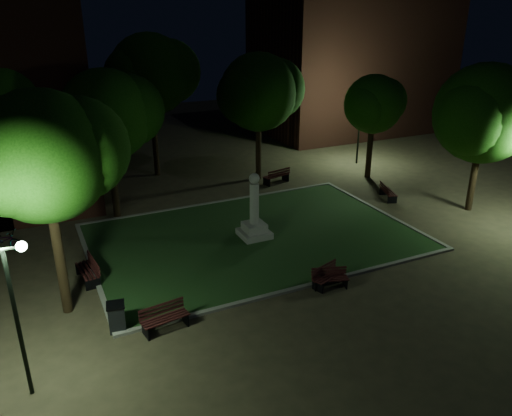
{
  "coord_description": "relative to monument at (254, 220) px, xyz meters",
  "views": [
    {
      "loc": [
        -9.35,
        -17.86,
        10.31
      ],
      "look_at": [
        -0.39,
        1.0,
        1.98
      ],
      "focal_mm": 35.0,
      "sensor_mm": 36.0,
      "label": 1
    }
  ],
  "objects": [
    {
      "name": "ground",
      "position": [
        0.0,
        -2.0,
        -0.96
      ],
      "size": [
        80.0,
        80.0,
        0.0
      ],
      "primitive_type": "plane",
      "color": "#453C29"
    },
    {
      "name": "lawn",
      "position": [
        0.0,
        0.0,
        -0.92
      ],
      "size": [
        15.0,
        10.0,
        0.08
      ],
      "primitive_type": "cube",
      "color": "#203F1A",
      "rests_on": "ground"
    },
    {
      "name": "lawn_kerb",
      "position": [
        0.0,
        0.0,
        -0.9
      ],
      "size": [
        15.4,
        10.4,
        0.12
      ],
      "color": "slate",
      "rests_on": "ground"
    },
    {
      "name": "monument",
      "position": [
        0.0,
        0.0,
        0.0
      ],
      "size": [
        1.4,
        1.4,
        3.2
      ],
      "color": "gray",
      "rests_on": "lawn"
    },
    {
      "name": "building_far",
      "position": [
        18.0,
        18.0,
        5.04
      ],
      "size": [
        16.0,
        10.0,
        12.0
      ],
      "primitive_type": "cube",
      "color": "#482118",
      "rests_on": "ground"
    },
    {
      "name": "tree_west",
      "position": [
        -8.79,
        -2.77,
        4.9
      ],
      "size": [
        5.41,
        4.42,
        8.08
      ],
      "color": "black",
      "rests_on": "ground"
    },
    {
      "name": "tree_north_wl",
      "position": [
        -5.37,
        5.67,
        4.47
      ],
      "size": [
        5.65,
        4.61,
        7.74
      ],
      "color": "black",
      "rests_on": "ground"
    },
    {
      "name": "tree_north_er",
      "position": [
        4.22,
        8.09,
        4.64
      ],
      "size": [
        5.9,
        4.82,
        8.01
      ],
      "color": "black",
      "rests_on": "ground"
    },
    {
      "name": "tree_ne",
      "position": [
        10.88,
        5.33,
        3.83
      ],
      "size": [
        4.53,
        3.69,
        6.65
      ],
      "color": "black",
      "rests_on": "ground"
    },
    {
      "name": "tree_east",
      "position": [
        12.4,
        -1.77,
        4.38
      ],
      "size": [
        6.34,
        5.17,
        7.92
      ],
      "color": "black",
      "rests_on": "ground"
    },
    {
      "name": "tree_nw",
      "position": [
        -9.89,
        7.36,
        5.22
      ],
      "size": [
        5.42,
        4.42,
        8.39
      ],
      "color": "black",
      "rests_on": "ground"
    },
    {
      "name": "tree_far_north",
      "position": [
        -1.52,
        11.74,
        5.6
      ],
      "size": [
        6.2,
        5.06,
        9.09
      ],
      "color": "black",
      "rests_on": "ground"
    },
    {
      "name": "lamppost_sw",
      "position": [
        -10.31,
        -6.78,
        2.34
      ],
      "size": [
        1.18,
        0.28,
        4.76
      ],
      "color": "black",
      "rests_on": "ground"
    },
    {
      "name": "lamppost_ne",
      "position": [
        12.06,
        8.29,
        1.96
      ],
      "size": [
        1.18,
        0.28,
        4.12
      ],
      "color": "black",
      "rests_on": "ground"
    },
    {
      "name": "bench_near_left",
      "position": [
        0.75,
        -5.26,
        -0.57
      ],
      "size": [
        1.6,
        0.98,
        0.83
      ],
      "rotation": [
        0.0,
        0.0,
        0.33
      ],
      "color": "black",
      "rests_on": "ground"
    },
    {
      "name": "bench_near_right",
      "position": [
        0.75,
        -5.44,
        -0.59
      ],
      "size": [
        1.52,
        0.92,
        0.79
      ],
      "rotation": [
        0.0,
        0.0,
        -0.32
      ],
      "color": "black",
      "rests_on": "ground"
    },
    {
      "name": "bench_west_near",
      "position": [
        -5.97,
        -5.39,
        -0.53
      ],
      "size": [
        1.73,
        0.81,
        0.91
      ],
      "rotation": [
        0.0,
        0.0,
        0.15
      ],
      "color": "black",
      "rests_on": "ground"
    },
    {
      "name": "bench_left_side",
      "position": [
        -7.82,
        -0.81,
        -0.51
      ],
      "size": [
        0.8,
        1.8,
        0.96
      ],
      "rotation": [
        0.0,
        0.0,
        -1.46
      ],
      "color": "black",
      "rests_on": "ground"
    },
    {
      "name": "bench_right_side",
      "position": [
        9.28,
        1.5,
        -0.54
      ],
      "size": [
        1.06,
        1.7,
        0.88
      ],
      "rotation": [
        0.0,
        0.0,
        1.23
      ],
      "color": "black",
      "rests_on": "ground"
    },
    {
      "name": "bench_far_side",
      "position": [
        4.77,
        6.77,
        -0.49
      ],
      "size": [
        1.88,
        1.0,
        0.98
      ],
      "rotation": [
        0.0,
        0.0,
        3.37
      ],
      "color": "black",
      "rests_on": "ground"
    },
    {
      "name": "trash_bin",
      "position": [
        -7.46,
        -4.75,
        -0.43
      ],
      "size": [
        0.7,
        0.7,
        1.04
      ],
      "color": "black",
      "rests_on": "ground"
    },
    {
      "name": "bicycle",
      "position": [
        -10.94,
        3.79,
        -0.47
      ],
      "size": [
        1.87,
        1.65,
        0.98
      ],
      "primitive_type": "imported",
      "rotation": [
        0.0,
        0.0,
        0.91
      ],
      "color": "black",
      "rests_on": "ground"
    }
  ]
}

